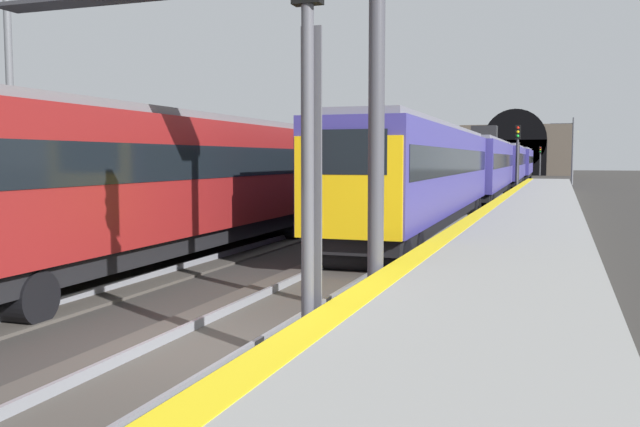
# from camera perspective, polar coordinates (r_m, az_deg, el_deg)

# --- Properties ---
(ground_plane) EXTENTS (320.00, 320.00, 0.00)m
(ground_plane) POSITION_cam_1_polar(r_m,az_deg,el_deg) (10.18, -9.64, -11.50)
(ground_plane) COLOR #302D2B
(platform_right) EXTENTS (112.00, 3.55, 0.96)m
(platform_right) POSITION_cam_1_polar(r_m,az_deg,el_deg) (8.90, 12.46, -10.71)
(platform_right) COLOR gray
(platform_right) RESTS_ON ground_plane
(platform_right_edge_strip) EXTENTS (112.00, 0.50, 0.01)m
(platform_right_edge_strip) POSITION_cam_1_polar(r_m,az_deg,el_deg) (9.09, 2.86, -7.13)
(platform_right_edge_strip) COLOR yellow
(platform_right_edge_strip) RESTS_ON platform_right
(track_main_line) EXTENTS (160.00, 3.09, 0.21)m
(track_main_line) POSITION_cam_1_polar(r_m,az_deg,el_deg) (10.17, -9.64, -11.28)
(track_main_line) COLOR #423D38
(track_main_line) RESTS_ON ground_plane
(train_main_approaching) EXTENTS (82.37, 3.03, 4.94)m
(train_main_approaching) POSITION_cam_1_polar(r_m,az_deg,el_deg) (56.22, 14.71, 3.99)
(train_main_approaching) COLOR navy
(train_main_approaching) RESTS_ON ground_plane
(train_adjacent_platform) EXTENTS (37.56, 3.14, 4.88)m
(train_adjacent_platform) POSITION_cam_1_polar(r_m,az_deg,el_deg) (26.80, -1.43, 3.51)
(train_adjacent_platform) COLOR maroon
(train_adjacent_platform) RESTS_ON ground_plane
(railway_signal_near) EXTENTS (0.39, 0.38, 5.81)m
(railway_signal_near) POSITION_cam_1_polar(r_m,az_deg,el_deg) (8.76, -1.02, 8.98)
(railway_signal_near) COLOR #4C4C54
(railway_signal_near) RESTS_ON ground_plane
(railway_signal_mid) EXTENTS (0.39, 0.38, 5.27)m
(railway_signal_mid) POSITION_cam_1_polar(r_m,az_deg,el_deg) (52.72, 16.30, 4.89)
(railway_signal_mid) COLOR #38383D
(railway_signal_mid) RESTS_ON ground_plane
(railway_signal_far) EXTENTS (0.39, 0.38, 4.62)m
(railway_signal_far) POSITION_cam_1_polar(r_m,az_deg,el_deg) (110.81, 18.04, 4.46)
(railway_signal_far) COLOR #38383D
(railway_signal_far) RESTS_ON ground_plane
(overhead_signal_gantry) EXTENTS (0.70, 8.68, 6.73)m
(overhead_signal_gantry) POSITION_cam_1_polar(r_m,az_deg,el_deg) (13.62, -13.09, 14.24)
(overhead_signal_gantry) COLOR #3F3F47
(overhead_signal_gantry) RESTS_ON ground_plane
(tunnel_portal) EXTENTS (2.98, 17.90, 10.83)m
(tunnel_portal) POSITION_cam_1_polar(r_m,az_deg,el_deg) (116.66, 16.10, 5.17)
(tunnel_portal) COLOR #51473D
(tunnel_portal) RESTS_ON ground_plane
(catenary_mast_near) EXTENTS (0.22, 2.49, 7.10)m
(catenary_mast_near) POSITION_cam_1_polar(r_m,az_deg,el_deg) (76.66, 20.48, 5.03)
(catenary_mast_near) COLOR #595B60
(catenary_mast_near) RESTS_ON ground_plane
(catenary_mast_far) EXTENTS (0.22, 1.80, 8.03)m
(catenary_mast_far) POSITION_cam_1_polar(r_m,az_deg,el_deg) (22.42, -24.54, 7.54)
(catenary_mast_far) COLOR #595B60
(catenary_mast_far) RESTS_ON ground_plane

